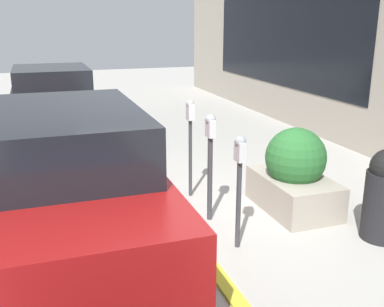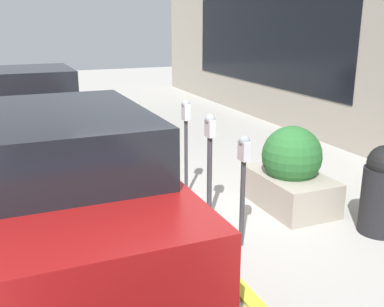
{
  "view_description": "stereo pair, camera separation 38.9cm",
  "coord_description": "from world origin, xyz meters",
  "px_view_note": "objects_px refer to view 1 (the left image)",
  "views": [
    {
      "loc": [
        -5.27,
        1.7,
        2.61
      ],
      "look_at": [
        0.0,
        -0.11,
        0.96
      ],
      "focal_mm": 42.0,
      "sensor_mm": 36.0,
      "label": 1
    },
    {
      "loc": [
        -5.13,
        2.06,
        2.61
      ],
      "look_at": [
        0.0,
        -0.11,
        0.96
      ],
      "focal_mm": 42.0,
      "sensor_mm": 36.0,
      "label": 2
    }
  ],
  "objects_px": {
    "parking_meter_nearest": "(240,171)",
    "parking_meter_second": "(210,150)",
    "parked_car_middle": "(67,176)",
    "planter_box": "(294,175)",
    "parked_car_rear": "(53,100)",
    "parking_meter_middle": "(190,129)"
  },
  "relations": [
    {
      "from": "parking_meter_second",
      "to": "parked_car_rear",
      "type": "xyz_separation_m",
      "value": [
        5.74,
        1.75,
        -0.17
      ]
    },
    {
      "from": "planter_box",
      "to": "parked_car_rear",
      "type": "distance_m",
      "value": 6.54
    },
    {
      "from": "parking_meter_nearest",
      "to": "parking_meter_middle",
      "type": "xyz_separation_m",
      "value": [
        1.74,
        0.01,
        0.11
      ]
    },
    {
      "from": "parking_meter_middle",
      "to": "parked_car_rear",
      "type": "bearing_deg",
      "value": 20.23
    },
    {
      "from": "parked_car_rear",
      "to": "parking_meter_second",
      "type": "bearing_deg",
      "value": -163.48
    },
    {
      "from": "parking_meter_nearest",
      "to": "parking_meter_second",
      "type": "height_order",
      "value": "parking_meter_second"
    },
    {
      "from": "parked_car_middle",
      "to": "planter_box",
      "type": "bearing_deg",
      "value": -87.99
    },
    {
      "from": "parking_meter_second",
      "to": "parked_car_rear",
      "type": "relative_size",
      "value": 0.36
    },
    {
      "from": "parking_meter_second",
      "to": "parked_car_middle",
      "type": "distance_m",
      "value": 1.85
    },
    {
      "from": "parking_meter_second",
      "to": "parking_meter_middle",
      "type": "distance_m",
      "value": 0.9
    },
    {
      "from": "parking_meter_nearest",
      "to": "parking_meter_second",
      "type": "distance_m",
      "value": 0.84
    },
    {
      "from": "planter_box",
      "to": "parked_car_middle",
      "type": "relative_size",
      "value": 0.29
    },
    {
      "from": "planter_box",
      "to": "parked_car_rear",
      "type": "xyz_separation_m",
      "value": [
        5.8,
        3.01,
        0.29
      ]
    },
    {
      "from": "parking_meter_nearest",
      "to": "parking_meter_middle",
      "type": "bearing_deg",
      "value": 0.18
    },
    {
      "from": "parking_meter_nearest",
      "to": "parking_meter_second",
      "type": "xyz_separation_m",
      "value": [
        0.84,
        0.04,
        0.02
      ]
    },
    {
      "from": "parking_meter_nearest",
      "to": "planter_box",
      "type": "height_order",
      "value": "parking_meter_nearest"
    },
    {
      "from": "parked_car_middle",
      "to": "parked_car_rear",
      "type": "distance_m",
      "value": 5.93
    },
    {
      "from": "parking_meter_nearest",
      "to": "parking_meter_middle",
      "type": "distance_m",
      "value": 1.74
    },
    {
      "from": "parking_meter_second",
      "to": "planter_box",
      "type": "relative_size",
      "value": 1.07
    },
    {
      "from": "parking_meter_nearest",
      "to": "parked_car_rear",
      "type": "xyz_separation_m",
      "value": [
        6.58,
        1.79,
        -0.14
      ]
    },
    {
      "from": "parking_meter_nearest",
      "to": "planter_box",
      "type": "relative_size",
      "value": 1.01
    },
    {
      "from": "parking_meter_nearest",
      "to": "parked_car_middle",
      "type": "distance_m",
      "value": 1.98
    }
  ]
}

